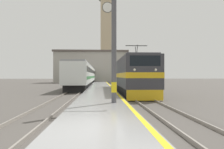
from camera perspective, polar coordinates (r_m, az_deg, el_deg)
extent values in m
plane|color=#514C47|center=(36.98, -3.03, -3.33)|extent=(200.00, 200.00, 0.00)
cube|color=#999999|center=(31.98, -3.03, -3.46)|extent=(3.26, 140.00, 0.39)
cube|color=yellow|center=(32.00, -0.37, -3.10)|extent=(0.20, 140.00, 0.00)
cube|color=#514C47|center=(32.16, 2.93, -3.77)|extent=(2.84, 140.00, 0.02)
cube|color=gray|center=(32.09, 1.66, -3.63)|extent=(0.07, 140.00, 0.14)
cube|color=gray|center=(32.24, 4.20, -3.61)|extent=(0.07, 140.00, 0.14)
cube|color=#514C47|center=(32.12, -8.32, -3.77)|extent=(2.84, 140.00, 0.02)
cube|color=gray|center=(32.19, -9.59, -3.62)|extent=(0.07, 140.00, 0.14)
cube|color=gray|center=(32.06, -7.04, -3.63)|extent=(0.07, 140.00, 0.14)
cube|color=black|center=(24.37, 4.85, -3.84)|extent=(2.46, 14.71, 0.90)
cube|color=#333338|center=(24.32, 4.85, 0.42)|extent=(2.90, 15.99, 2.72)
cube|color=gold|center=(24.32, 4.85, -0.22)|extent=(2.92, 16.01, 0.44)
cube|color=gold|center=(16.65, 8.56, -5.34)|extent=(2.75, 0.30, 0.81)
cube|color=black|center=(16.53, 8.62, 3.56)|extent=(2.32, 0.12, 0.80)
sphere|color=white|center=(16.32, 5.90, 1.24)|extent=(0.20, 0.20, 0.20)
sphere|color=white|center=(16.64, 11.34, 1.21)|extent=(0.20, 0.20, 0.20)
cube|color=#4C4C51|center=(24.38, 4.85, 3.76)|extent=(2.61, 15.19, 0.12)
cylinder|color=#333333|center=(20.15, 6.55, 6.21)|extent=(0.06, 0.63, 1.03)
cylinder|color=#333333|center=(20.84, 6.22, 5.99)|extent=(0.06, 0.63, 1.03)
cube|color=#262626|center=(20.55, 6.38, 7.49)|extent=(2.03, 0.08, 0.06)
cube|color=black|center=(42.39, -7.03, -2.33)|extent=(2.46, 35.97, 0.90)
cube|color=silver|center=(42.37, -7.03, 0.06)|extent=(2.90, 37.47, 2.63)
cube|color=black|center=(42.38, -7.03, 0.77)|extent=(2.92, 36.72, 0.64)
cube|color=#338442|center=(42.37, -7.03, -0.65)|extent=(2.92, 36.72, 0.36)
cube|color=gray|center=(42.40, -7.02, 1.97)|extent=(2.67, 37.47, 0.20)
cylinder|color=#4C4C51|center=(12.85, 0.51, 9.56)|extent=(0.29, 0.29, 7.55)
cylinder|color=yellow|center=(12.68, 0.51, -3.34)|extent=(0.31, 0.31, 0.60)
cube|color=tan|center=(74.94, -1.24, 8.83)|extent=(4.57, 4.57, 27.66)
cylinder|color=black|center=(75.13, -1.18, 17.14)|extent=(3.50, 0.06, 3.50)
cylinder|color=white|center=(75.11, -1.18, 17.15)|extent=(3.20, 0.10, 3.20)
cube|color=#A8A399|center=(61.10, -5.43, 1.74)|extent=(19.44, 7.47, 8.23)
cube|color=#564C47|center=(61.41, -5.43, 5.81)|extent=(20.04, 8.07, 0.50)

